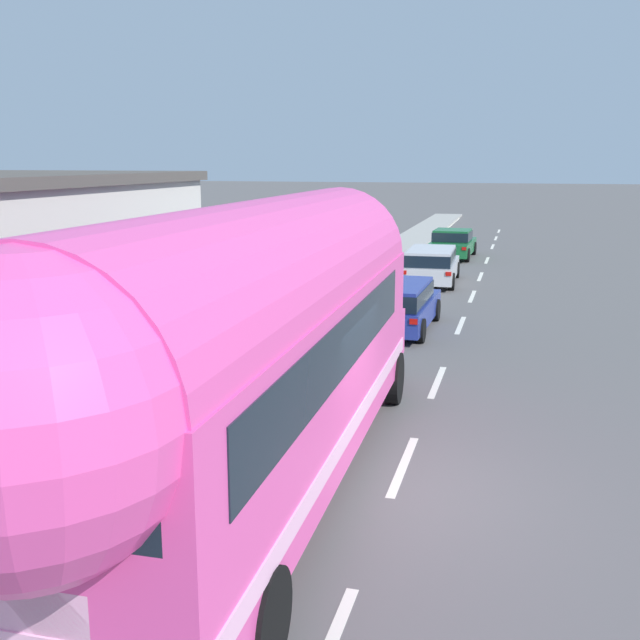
{
  "coord_description": "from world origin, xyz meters",
  "views": [
    {
      "loc": [
        1.6,
        -9.89,
        4.63
      ],
      "look_at": [
        -1.63,
        2.02,
        1.99
      ],
      "focal_mm": 42.11,
      "sensor_mm": 36.0,
      "label": 1
    }
  ],
  "objects_px": {
    "painted_bus": "(250,344)",
    "car_second": "(431,263)",
    "car_lead": "(396,303)",
    "car_third": "(452,243)"
  },
  "relations": [
    {
      "from": "painted_bus",
      "to": "car_second",
      "type": "height_order",
      "value": "painted_bus"
    },
    {
      "from": "painted_bus",
      "to": "car_lead",
      "type": "distance_m",
      "value": 11.35
    },
    {
      "from": "car_second",
      "to": "car_third",
      "type": "xyz_separation_m",
      "value": [
        0.04,
        8.12,
        -0.07
      ]
    },
    {
      "from": "car_second",
      "to": "painted_bus",
      "type": "bearing_deg",
      "value": -90.02
    },
    {
      "from": "car_lead",
      "to": "car_second",
      "type": "bearing_deg",
      "value": 90.4
    },
    {
      "from": "painted_bus",
      "to": "car_third",
      "type": "xyz_separation_m",
      "value": [
        0.04,
        27.71,
        -1.57
      ]
    },
    {
      "from": "car_lead",
      "to": "painted_bus",
      "type": "bearing_deg",
      "value": -90.33
    },
    {
      "from": "car_second",
      "to": "car_third",
      "type": "bearing_deg",
      "value": 89.75
    },
    {
      "from": "car_lead",
      "to": "car_second",
      "type": "xyz_separation_m",
      "value": [
        -0.06,
        8.34,
        0.0
      ]
    },
    {
      "from": "painted_bus",
      "to": "car_third",
      "type": "height_order",
      "value": "painted_bus"
    }
  ]
}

